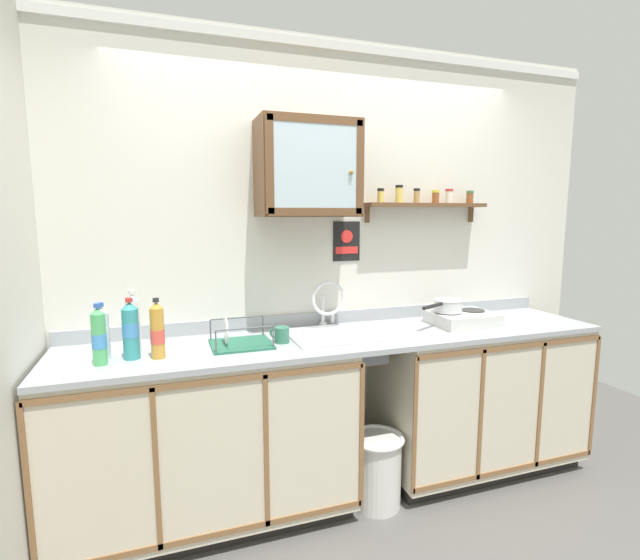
# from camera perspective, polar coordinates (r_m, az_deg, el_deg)

# --- Properties ---
(floor) EXTENTS (6.18, 6.18, 0.00)m
(floor) POSITION_cam_1_polar(r_m,az_deg,el_deg) (2.87, 5.74, -27.35)
(floor) COLOR #565451
(floor) RESTS_ON ground
(back_wall) EXTENTS (3.78, 0.07, 2.69)m
(back_wall) POSITION_cam_1_polar(r_m,az_deg,el_deg) (2.92, 1.04, 2.14)
(back_wall) COLOR silver
(back_wall) RESTS_ON ground
(lower_cabinet_run) EXTENTS (1.55, 0.62, 0.94)m
(lower_cabinet_run) POSITION_cam_1_polar(r_m,az_deg,el_deg) (2.69, -13.72, -18.39)
(lower_cabinet_run) COLOR black
(lower_cabinet_run) RESTS_ON ground
(lower_cabinet_run_right) EXTENTS (1.32, 0.62, 0.94)m
(lower_cabinet_run_right) POSITION_cam_1_polar(r_m,az_deg,el_deg) (3.29, 18.79, -13.46)
(lower_cabinet_run_right) COLOR black
(lower_cabinet_run_right) RESTS_ON ground
(countertop) EXTENTS (3.14, 0.65, 0.03)m
(countertop) POSITION_cam_1_polar(r_m,az_deg,el_deg) (2.69, 3.47, -7.13)
(countertop) COLOR #9EA3A8
(countertop) RESTS_ON lower_cabinet_run
(backsplash) EXTENTS (3.14, 0.02, 0.08)m
(backsplash) POSITION_cam_1_polar(r_m,az_deg,el_deg) (2.95, 1.26, -4.66)
(backsplash) COLOR #9EA3A8
(backsplash) RESTS_ON countertop
(sink) EXTENTS (0.56, 0.48, 0.44)m
(sink) POSITION_cam_1_polar(r_m,az_deg,el_deg) (2.71, 1.98, -7.19)
(sink) COLOR silver
(sink) RESTS_ON countertop
(hot_plate_stove) EXTENTS (0.38, 0.31, 0.08)m
(hot_plate_stove) POSITION_cam_1_polar(r_m,az_deg,el_deg) (3.06, 17.14, -4.52)
(hot_plate_stove) COLOR silver
(hot_plate_stove) RESTS_ON countertop
(saucepan) EXTENTS (0.35, 0.22, 0.08)m
(saucepan) POSITION_cam_1_polar(r_m,az_deg,el_deg) (3.01, 15.47, -3.01)
(saucepan) COLOR silver
(saucepan) RESTS_ON hot_plate_stove
(bottle_opaque_white_0) EXTENTS (0.07, 0.07, 0.32)m
(bottle_opaque_white_0) POSITION_cam_1_polar(r_m,az_deg,el_deg) (2.52, -22.02, -4.97)
(bottle_opaque_white_0) COLOR white
(bottle_opaque_white_0) RESTS_ON countertop
(bottle_soda_green_1) EXTENTS (0.07, 0.07, 0.29)m
(bottle_soda_green_1) POSITION_cam_1_polar(r_m,az_deg,el_deg) (2.37, -25.60, -6.37)
(bottle_soda_green_1) COLOR #4CB266
(bottle_soda_green_1) RESTS_ON countertop
(bottle_detergent_teal_2) EXTENTS (0.08, 0.08, 0.30)m
(bottle_detergent_teal_2) POSITION_cam_1_polar(r_m,az_deg,el_deg) (2.41, -22.30, -5.74)
(bottle_detergent_teal_2) COLOR teal
(bottle_detergent_teal_2) RESTS_ON countertop
(bottle_water_clear_3) EXTENTS (0.07, 0.07, 0.28)m
(bottle_water_clear_3) POSITION_cam_1_polar(r_m,az_deg,el_deg) (2.47, -25.30, -5.86)
(bottle_water_clear_3) COLOR silver
(bottle_water_clear_3) RESTS_ON countertop
(bottle_juice_amber_4) EXTENTS (0.07, 0.07, 0.30)m
(bottle_juice_amber_4) POSITION_cam_1_polar(r_m,az_deg,el_deg) (2.38, -19.41, -5.98)
(bottle_juice_amber_4) COLOR gold
(bottle_juice_amber_4) RESTS_ON countertop
(dish_rack) EXTENTS (0.32, 0.28, 0.16)m
(dish_rack) POSITION_cam_1_polar(r_m,az_deg,el_deg) (2.51, -9.93, -7.49)
(dish_rack) COLOR #26664C
(dish_rack) RESTS_ON countertop
(mug) EXTENTS (0.10, 0.10, 0.09)m
(mug) POSITION_cam_1_polar(r_m,az_deg,el_deg) (2.54, -4.77, -6.74)
(mug) COLOR #337259
(mug) RESTS_ON countertop
(wall_cabinet) EXTENTS (0.57, 0.33, 0.54)m
(wall_cabinet) POSITION_cam_1_polar(r_m,az_deg,el_deg) (2.69, -1.51, 13.57)
(wall_cabinet) COLOR brown
(spice_shelf) EXTENTS (0.84, 0.14, 0.23)m
(spice_shelf) POSITION_cam_1_polar(r_m,az_deg,el_deg) (3.10, 12.96, 9.27)
(spice_shelf) COLOR brown
(warning_sign) EXTENTS (0.18, 0.01, 0.25)m
(warning_sign) POSITION_cam_1_polar(r_m,az_deg,el_deg) (2.92, 3.29, 4.75)
(warning_sign) COLOR black
(trash_bin) EXTENTS (0.31, 0.31, 0.42)m
(trash_bin) POSITION_cam_1_polar(r_m,az_deg,el_deg) (2.87, 7.00, -22.09)
(trash_bin) COLOR silver
(trash_bin) RESTS_ON ground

